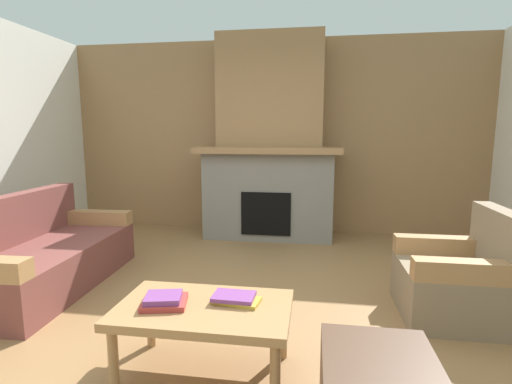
# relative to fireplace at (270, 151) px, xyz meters

# --- Properties ---
(ground) EXTENTS (9.00, 9.00, 0.00)m
(ground) POSITION_rel_fireplace_xyz_m (0.00, -2.62, -1.16)
(ground) COLOR olive
(wall_back_wood_panel) EXTENTS (6.00, 0.12, 2.70)m
(wall_back_wood_panel) POSITION_rel_fireplace_xyz_m (0.00, 0.38, 0.19)
(wall_back_wood_panel) COLOR #997047
(wall_back_wood_panel) RESTS_ON ground
(fireplace) EXTENTS (1.90, 0.82, 2.70)m
(fireplace) POSITION_rel_fireplace_xyz_m (0.00, 0.00, 0.00)
(fireplace) COLOR gray
(fireplace) RESTS_ON ground
(couch) EXTENTS (0.92, 1.84, 0.85)m
(couch) POSITION_rel_fireplace_xyz_m (-1.85, -2.13, -0.88)
(couch) COLOR brown
(couch) RESTS_ON ground
(armchair) EXTENTS (0.76, 0.76, 0.85)m
(armchair) POSITION_rel_fireplace_xyz_m (1.72, -2.18, -0.87)
(armchair) COLOR #847056
(armchair) RESTS_ON ground
(coffee_table) EXTENTS (1.00, 0.60, 0.43)m
(coffee_table) POSITION_rel_fireplace_xyz_m (-0.01, -3.17, -0.79)
(coffee_table) COLOR #A87A4C
(coffee_table) RESTS_ON ground
(book_stack_near_edge) EXTENTS (0.29, 0.26, 0.06)m
(book_stack_near_edge) POSITION_rel_fireplace_xyz_m (-0.23, -3.20, -0.71)
(book_stack_near_edge) COLOR #B23833
(book_stack_near_edge) RESTS_ON coffee_table
(book_stack_center) EXTENTS (0.29, 0.19, 0.04)m
(book_stack_center) POSITION_rel_fireplace_xyz_m (0.16, -3.10, -0.71)
(book_stack_center) COLOR gold
(book_stack_center) RESTS_ON coffee_table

